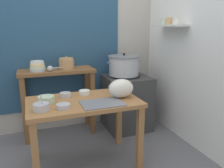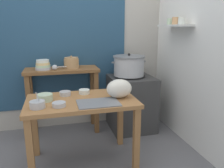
{
  "view_description": "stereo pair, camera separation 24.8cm",
  "coord_description": "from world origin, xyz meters",
  "px_view_note": "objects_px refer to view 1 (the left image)",
  "views": [
    {
      "loc": [
        -0.46,
        -2.1,
        1.43
      ],
      "look_at": [
        0.38,
        0.16,
        0.82
      ],
      "focal_mm": 36.0,
      "sensor_mm": 36.0,
      "label": 1
    },
    {
      "loc": [
        -0.23,
        -2.18,
        1.43
      ],
      "look_at": [
        0.38,
        0.16,
        0.82
      ],
      "focal_mm": 36.0,
      "sensor_mm": 36.0,
      "label": 2
    }
  ],
  "objects_px": {
    "back_shelf_table": "(58,86)",
    "steamer_pot": "(124,65)",
    "serving_tray": "(102,103)",
    "prep_bowl_2": "(63,106)",
    "ladle": "(51,68)",
    "plastic_bag": "(121,88)",
    "stove_block": "(127,102)",
    "bowl_stack_enamel": "(37,66)",
    "prep_table": "(84,111)",
    "prep_bowl_3": "(41,107)",
    "prep_bowl_4": "(84,92)",
    "prep_bowl_1": "(65,95)",
    "prep_bowl_5": "(46,99)",
    "clay_pot": "(66,64)",
    "prep_bowl_0": "(115,89)"
  },
  "relations": [
    {
      "from": "steamer_pot",
      "to": "prep_bowl_5",
      "type": "relative_size",
      "value": 3.12
    },
    {
      "from": "ladle",
      "to": "bowl_stack_enamel",
      "type": "bearing_deg",
      "value": 155.9
    },
    {
      "from": "back_shelf_table",
      "to": "steamer_pot",
      "type": "height_order",
      "value": "steamer_pot"
    },
    {
      "from": "prep_bowl_1",
      "to": "prep_bowl_5",
      "type": "xyz_separation_m",
      "value": [
        -0.21,
        -0.13,
        0.01
      ]
    },
    {
      "from": "ladle",
      "to": "prep_bowl_3",
      "type": "distance_m",
      "value": 0.92
    },
    {
      "from": "prep_table",
      "to": "steamer_pot",
      "type": "distance_m",
      "value": 1.08
    },
    {
      "from": "prep_table",
      "to": "stove_block",
      "type": "xyz_separation_m",
      "value": [
        0.79,
        0.69,
        -0.23
      ]
    },
    {
      "from": "stove_block",
      "to": "prep_bowl_3",
      "type": "relative_size",
      "value": 4.94
    },
    {
      "from": "stove_block",
      "to": "steamer_pot",
      "type": "height_order",
      "value": "steamer_pot"
    },
    {
      "from": "ladle",
      "to": "plastic_bag",
      "type": "height_order",
      "value": "ladle"
    },
    {
      "from": "prep_bowl_1",
      "to": "plastic_bag",
      "type": "bearing_deg",
      "value": -22.28
    },
    {
      "from": "back_shelf_table",
      "to": "prep_bowl_4",
      "type": "distance_m",
      "value": 0.67
    },
    {
      "from": "bowl_stack_enamel",
      "to": "prep_bowl_1",
      "type": "xyz_separation_m",
      "value": [
        0.23,
        -0.62,
        -0.21
      ]
    },
    {
      "from": "back_shelf_table",
      "to": "stove_block",
      "type": "height_order",
      "value": "back_shelf_table"
    },
    {
      "from": "steamer_pot",
      "to": "serving_tray",
      "type": "relative_size",
      "value": 1.21
    },
    {
      "from": "prep_table",
      "to": "prep_bowl_0",
      "type": "bearing_deg",
      "value": 23.08
    },
    {
      "from": "serving_tray",
      "to": "prep_bowl_3",
      "type": "distance_m",
      "value": 0.56
    },
    {
      "from": "bowl_stack_enamel",
      "to": "prep_bowl_0",
      "type": "height_order",
      "value": "bowl_stack_enamel"
    },
    {
      "from": "bowl_stack_enamel",
      "to": "prep_bowl_2",
      "type": "height_order",
      "value": "bowl_stack_enamel"
    },
    {
      "from": "serving_tray",
      "to": "prep_bowl_2",
      "type": "relative_size",
      "value": 3.19
    },
    {
      "from": "prep_bowl_2",
      "to": "prep_bowl_4",
      "type": "xyz_separation_m",
      "value": [
        0.28,
        0.35,
        0.0
      ]
    },
    {
      "from": "back_shelf_table",
      "to": "plastic_bag",
      "type": "bearing_deg",
      "value": -58.25
    },
    {
      "from": "ladle",
      "to": "prep_bowl_3",
      "type": "height_order",
      "value": "ladle"
    },
    {
      "from": "stove_block",
      "to": "bowl_stack_enamel",
      "type": "bearing_deg",
      "value": 175.02
    },
    {
      "from": "clay_pot",
      "to": "prep_bowl_0",
      "type": "distance_m",
      "value": 0.81
    },
    {
      "from": "prep_bowl_3",
      "to": "steamer_pot",
      "type": "bearing_deg",
      "value": 36.7
    },
    {
      "from": "prep_bowl_1",
      "to": "prep_bowl_4",
      "type": "height_order",
      "value": "prep_bowl_4"
    },
    {
      "from": "serving_tray",
      "to": "prep_bowl_3",
      "type": "relative_size",
      "value": 2.53
    },
    {
      "from": "ladle",
      "to": "prep_bowl_3",
      "type": "xyz_separation_m",
      "value": [
        -0.18,
        -0.88,
        -0.18
      ]
    },
    {
      "from": "prep_table",
      "to": "prep_bowl_0",
      "type": "height_order",
      "value": "prep_bowl_0"
    },
    {
      "from": "clay_pot",
      "to": "bowl_stack_enamel",
      "type": "distance_m",
      "value": 0.37
    },
    {
      "from": "prep_bowl_5",
      "to": "prep_bowl_2",
      "type": "bearing_deg",
      "value": -57.75
    },
    {
      "from": "clay_pot",
      "to": "prep_bowl_3",
      "type": "height_order",
      "value": "clay_pot"
    },
    {
      "from": "prep_bowl_1",
      "to": "prep_bowl_4",
      "type": "bearing_deg",
      "value": 4.13
    },
    {
      "from": "plastic_bag",
      "to": "prep_bowl_3",
      "type": "distance_m",
      "value": 0.81
    },
    {
      "from": "stove_block",
      "to": "clay_pot",
      "type": "relative_size",
      "value": 3.97
    },
    {
      "from": "prep_table",
      "to": "bowl_stack_enamel",
      "type": "bearing_deg",
      "value": 115.86
    },
    {
      "from": "prep_bowl_0",
      "to": "prep_bowl_5",
      "type": "relative_size",
      "value": 0.91
    },
    {
      "from": "ladle",
      "to": "prep_bowl_1",
      "type": "relative_size",
      "value": 2.08
    },
    {
      "from": "plastic_bag",
      "to": "prep_bowl_0",
      "type": "relative_size",
      "value": 1.89
    },
    {
      "from": "bowl_stack_enamel",
      "to": "ladle",
      "type": "distance_m",
      "value": 0.17
    },
    {
      "from": "prep_bowl_5",
      "to": "steamer_pot",
      "type": "bearing_deg",
      "value": 31.28
    },
    {
      "from": "ladle",
      "to": "clay_pot",
      "type": "bearing_deg",
      "value": 24.56
    },
    {
      "from": "prep_bowl_4",
      "to": "bowl_stack_enamel",
      "type": "bearing_deg",
      "value": 126.03
    },
    {
      "from": "stove_block",
      "to": "clay_pot",
      "type": "distance_m",
      "value": 1.01
    },
    {
      "from": "ladle",
      "to": "prep_bowl_5",
      "type": "distance_m",
      "value": 0.72
    },
    {
      "from": "steamer_pot",
      "to": "ladle",
      "type": "bearing_deg",
      "value": 179.2
    },
    {
      "from": "prep_bowl_0",
      "to": "prep_bowl_2",
      "type": "xyz_separation_m",
      "value": [
        -0.63,
        -0.34,
        -0.01
      ]
    },
    {
      "from": "steamer_pot",
      "to": "prep_bowl_3",
      "type": "xyz_separation_m",
      "value": [
        -1.17,
        -0.87,
        -0.16
      ]
    },
    {
      "from": "back_shelf_table",
      "to": "clay_pot",
      "type": "distance_m",
      "value": 0.32
    }
  ]
}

